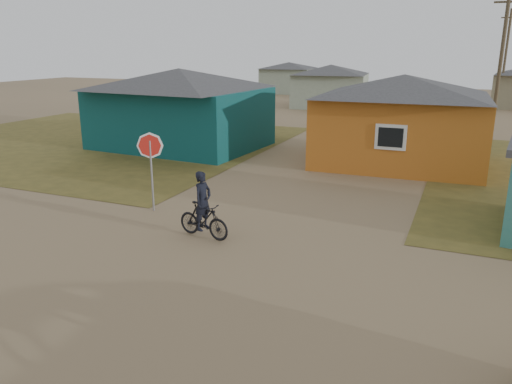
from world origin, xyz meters
TOP-DOWN VIEW (x-y plane):
  - ground at (0.00, 0.00)m, footprint 120.00×120.00m
  - grass_nw at (-14.00, 13.00)m, footprint 20.00×18.00m
  - house_teal at (-8.50, 13.50)m, footprint 8.93×7.08m
  - house_yellow at (2.50, 14.00)m, footprint 7.72×6.76m
  - house_pale_west at (-6.00, 34.00)m, footprint 7.04×6.15m
  - house_pale_north at (-14.00, 46.00)m, footprint 6.28×5.81m
  - utility_pole_near at (6.50, 22.00)m, footprint 1.40×0.20m
  - utility_pole_far at (7.50, 38.00)m, footprint 1.40×0.20m
  - stop_sign at (-3.75, 3.89)m, footprint 0.82×0.08m
  - cyclist at (-1.15, 2.47)m, footprint 1.70×0.74m

SIDE VIEW (x-z plane):
  - ground at x=0.00m, z-range 0.00..0.00m
  - grass_nw at x=-14.00m, z-range 0.00..0.01m
  - cyclist at x=-1.15m, z-range -0.25..1.60m
  - house_pale_north at x=-14.00m, z-range 0.05..3.45m
  - stop_sign at x=-3.75m, z-range 0.59..3.11m
  - house_pale_west at x=-6.00m, z-range 0.06..3.66m
  - house_yellow at x=2.50m, z-range 0.05..3.95m
  - house_teal at x=-8.50m, z-range 0.05..4.05m
  - utility_pole_near at x=6.50m, z-range 0.14..8.14m
  - utility_pole_far at x=7.50m, z-range 0.14..8.14m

